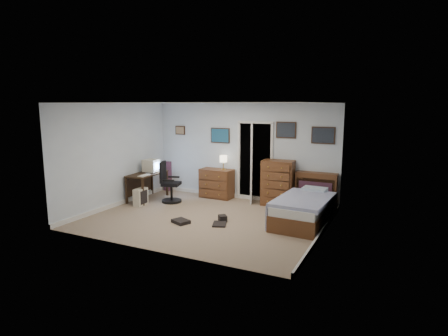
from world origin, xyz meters
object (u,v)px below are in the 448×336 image
at_px(computer_desk, 145,179).
at_px(low_dresser, 217,183).
at_px(bed, 304,209).
at_px(tall_dresser, 278,183).
at_px(office_chair, 169,187).

xyz_separation_m(computer_desk, low_dresser, (1.63, 0.96, -0.15)).
distance_m(computer_desk, low_dresser, 1.90).
bearing_deg(bed, tall_dresser, 133.32).
xyz_separation_m(low_dresser, bed, (2.64, -1.13, -0.09)).
height_order(low_dresser, bed, low_dresser).
bearing_deg(office_chair, bed, -19.46).
xyz_separation_m(tall_dresser, bed, (0.94, -1.10, -0.27)).
xyz_separation_m(low_dresser, tall_dresser, (1.70, -0.02, 0.17)).
bearing_deg(computer_desk, bed, -5.61).
bearing_deg(low_dresser, bed, -21.07).
height_order(office_chair, low_dresser, office_chair).
distance_m(tall_dresser, bed, 1.47).
bearing_deg(tall_dresser, computer_desk, -167.54).
distance_m(office_chair, low_dresser, 1.29).
bearing_deg(low_dresser, computer_desk, -147.39).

